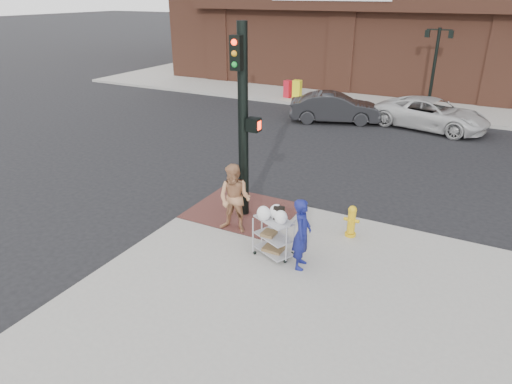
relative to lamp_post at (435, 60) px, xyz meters
The scene contains 13 objects.
ground 16.34m from the lamp_post, 97.13° to the right, with size 220.00×220.00×0.00m, color black.
brick_curb_ramp 15.52m from the lamp_post, 99.77° to the right, with size 2.80×2.40×0.01m, color #512A26.
lamp_post is the anchor object (origin of this frame).
parking_sign 10.64m from the lamp_post, behind, with size 0.05×0.05×2.20m, color black.
traffic_signal_pole 15.43m from the lamp_post, 99.24° to the right, with size 0.61×0.51×5.00m.
woman_blue 17.01m from the lamp_post, 90.31° to the right, with size 0.60×0.39×1.63m, color navy.
pedestrian_tan 16.40m from the lamp_post, 97.78° to the right, with size 0.87×0.68×1.78m, color #B37B54.
sedan_dark 5.96m from the lamp_post, 130.26° to the right, with size 1.47×4.21×1.39m, color #232326.
minivan_white 3.97m from the lamp_post, 79.80° to the right, with size 2.28×4.94×1.37m, color silver.
utility_cart 16.91m from the lamp_post, 92.87° to the right, with size 1.02×0.83×1.25m.
fire_hydrant 15.21m from the lamp_post, 88.20° to the right, with size 0.39×0.27×0.82m.
newsbox_red 7.91m from the lamp_post, behind, with size 0.40×0.37×0.96m, color red.
newsbox_yellow 7.29m from the lamp_post, behind, with size 0.45×0.40×1.06m, color #FEF31C.
Camera 1 is at (5.07, -9.04, 5.78)m, focal length 32.00 mm.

